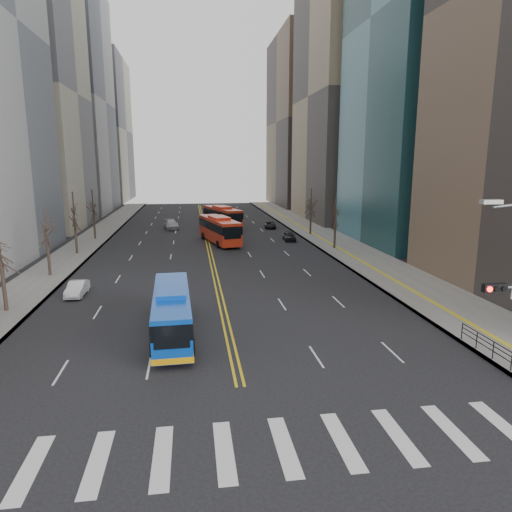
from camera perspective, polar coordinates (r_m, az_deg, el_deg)
The scene contains 15 objects.
ground at distance 19.28m, azimuth -0.17°, elevation -22.92°, with size 220.00×220.00×0.00m, color black.
sidewalk_right at distance 64.76m, azimuth 9.68°, elevation 1.79°, with size 7.00×130.00×0.15m, color gray.
sidewalk_left at distance 63.33m, azimuth -21.08°, elevation 0.95°, with size 5.00×130.00×0.15m, color gray.
crosswalk at distance 19.27m, azimuth -0.17°, elevation -22.91°, with size 26.70×4.00×0.01m.
centerline at distance 71.60m, azimuth -6.31°, elevation 2.76°, with size 0.55×100.00×0.01m.
office_towers at distance 85.27m, azimuth -6.93°, elevation 20.29°, with size 83.00×134.00×58.00m.
pedestrian_railing at distance 29.10m, azimuth 27.55°, elevation -10.09°, with size 0.06×6.06×1.02m.
street_trees at distance 50.89m, azimuth -13.76°, elevation 4.44°, with size 35.20×47.20×7.60m.
blue_bus at distance 29.86m, azimuth -10.47°, elevation -6.70°, with size 2.81×10.77×3.15m.
red_bus_near at distance 63.16m, azimuth -4.62°, elevation 3.49°, with size 5.30×12.01×3.70m.
red_bus_far at distance 78.60m, azimuth -4.24°, elevation 5.07°, with size 6.14×11.81×3.66m.
car_white at distance 40.99m, azimuth -21.46°, elevation -3.80°, with size 1.30×3.71×1.22m, color silver.
car_dark_mid at distance 65.22m, azimuth 4.16°, elevation 2.51°, with size 1.56×3.88×1.32m, color black.
car_silver at distance 77.79m, azimuth -10.55°, elevation 3.88°, with size 2.07×5.08×1.48m, color #9C9CA1.
car_dark_far at distance 77.55m, azimuth 1.77°, elevation 3.90°, with size 1.83×3.96×1.10m, color black.
Camera 1 is at (-2.20, -15.73, 10.92)m, focal length 32.00 mm.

